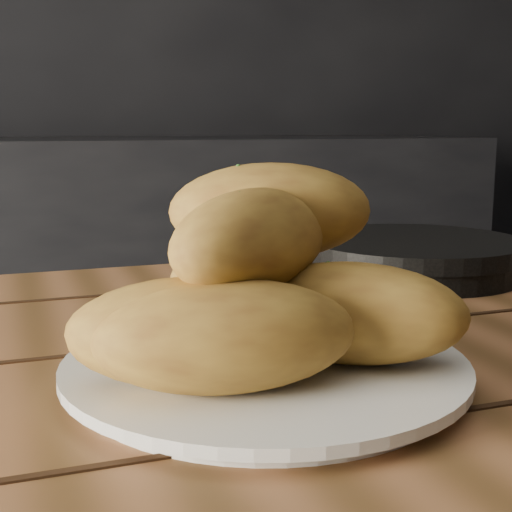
% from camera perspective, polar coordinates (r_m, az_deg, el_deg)
% --- Properties ---
extents(table, '(1.37, 0.91, 0.75)m').
position_cam_1_polar(table, '(0.64, 14.31, -16.51)').
color(table, brown).
rests_on(table, ground).
extents(plate, '(0.29, 0.29, 0.02)m').
position_cam_1_polar(plate, '(0.52, 0.74, -9.07)').
color(plate, white).
rests_on(plate, table).
extents(bread_rolls, '(0.29, 0.25, 0.14)m').
position_cam_1_polar(bread_rolls, '(0.50, 0.00, -2.48)').
color(bread_rolls, '#B48932').
rests_on(bread_rolls, plate).
extents(skillet, '(0.39, 0.27, 0.05)m').
position_cam_1_polar(skillet, '(0.91, 12.55, 0.03)').
color(skillet, black).
rests_on(skillet, table).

